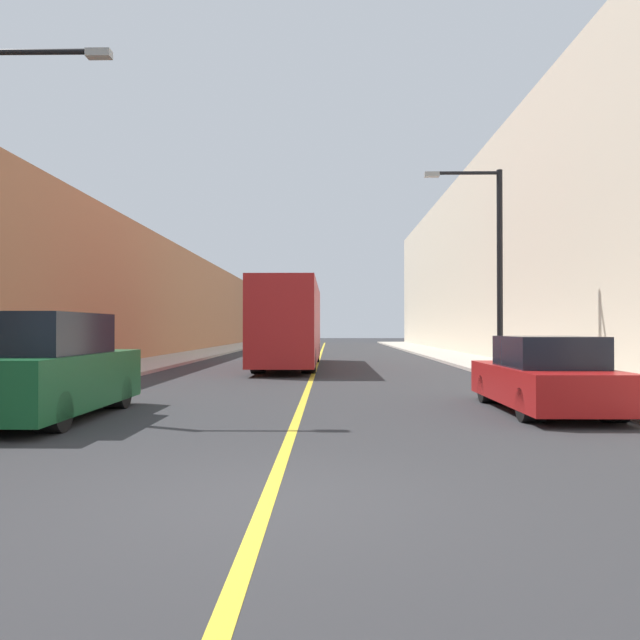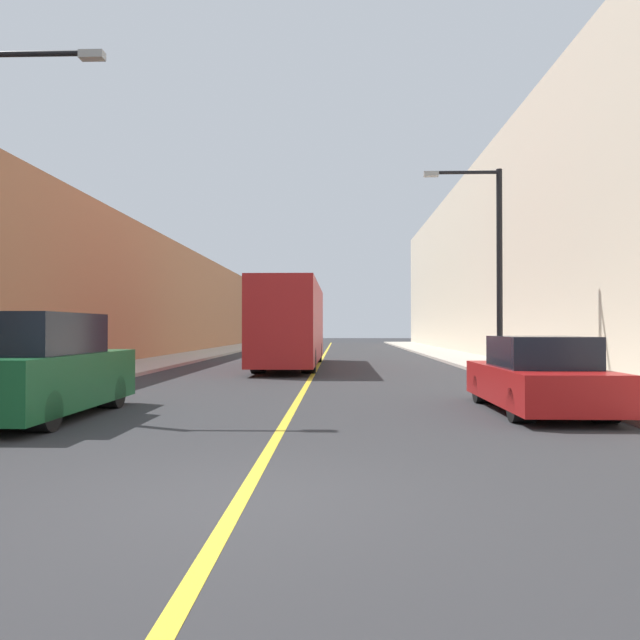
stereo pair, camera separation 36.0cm
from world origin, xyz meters
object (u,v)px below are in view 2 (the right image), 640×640
at_px(car_right_near, 538,378).
at_px(street_lamp_right, 492,256).
at_px(bus, 291,323).
at_px(parked_suv_left, 37,370).

relative_size(car_right_near, street_lamp_right, 0.68).
xyz_separation_m(bus, car_right_near, (6.12, -14.43, -1.21)).
height_order(bus, street_lamp_right, street_lamp_right).
height_order(parked_suv_left, street_lamp_right, street_lamp_right).
height_order(bus, car_right_near, bus).
bearing_deg(street_lamp_right, parked_suv_left, -138.14).
xyz_separation_m(parked_suv_left, street_lamp_right, (10.85, 9.72, 3.23)).
height_order(car_right_near, street_lamp_right, street_lamp_right).
distance_m(car_right_near, street_lamp_right, 9.25).
height_order(parked_suv_left, car_right_near, parked_suv_left).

